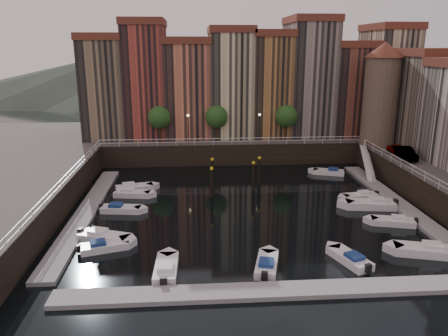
{
  "coord_description": "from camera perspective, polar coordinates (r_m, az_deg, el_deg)",
  "views": [
    {
      "loc": [
        -5.35,
        -42.99,
        16.24
      ],
      "look_at": [
        -1.95,
        4.0,
        3.05
      ],
      "focal_mm": 35.0,
      "sensor_mm": 36.0,
      "label": 1
    }
  ],
  "objects": [
    {
      "name": "promenade_trees",
      "position": [
        62.08,
        -0.38,
        6.69
      ],
      "size": [
        21.2,
        3.2,
        5.2
      ],
      "color": "black",
      "rests_on": "quay_far"
    },
    {
      "name": "dock_near",
      "position": [
        31.02,
        6.66,
        -15.67
      ],
      "size": [
        30.0,
        2.0,
        0.35
      ],
      "primitive_type": "cube",
      "color": "gray",
      "rests_on": "ground"
    },
    {
      "name": "car_a",
      "position": [
        58.26,
        21.99,
        2.04
      ],
      "size": [
        2.15,
        4.2,
        1.37
      ],
      "primitive_type": "imported",
      "rotation": [
        0.0,
        0.0,
        0.14
      ],
      "color": "gray",
      "rests_on": "quay_right"
    },
    {
      "name": "car_b",
      "position": [
        56.75,
        22.59,
        1.69
      ],
      "size": [
        1.92,
        4.56,
        1.47
      ],
      "primitive_type": "imported",
      "rotation": [
        0.0,
        0.0,
        -0.08
      ],
      "color": "gray",
      "rests_on": "quay_right"
    },
    {
      "name": "boat_left_4",
      "position": [
        51.8,
        -11.8,
        -2.56
      ],
      "size": [
        4.73,
        2.75,
        1.06
      ],
      "rotation": [
        0.0,
        0.0,
        0.26
      ],
      "color": "silver",
      "rests_on": "ground"
    },
    {
      "name": "corner_tower",
      "position": [
        63.12,
        19.83,
        9.23
      ],
      "size": [
        5.2,
        5.2,
        13.8
      ],
      "color": "#6B5B4C",
      "rests_on": "quay_right"
    },
    {
      "name": "ground",
      "position": [
        46.27,
        2.78,
        -4.93
      ],
      "size": [
        200.0,
        200.0,
        0.0
      ],
      "primitive_type": "plane",
      "color": "black",
      "rests_on": "ground"
    },
    {
      "name": "dock_right",
      "position": [
        49.86,
        21.8,
        -4.33
      ],
      "size": [
        2.0,
        28.0,
        0.35
      ],
      "primitive_type": "cube",
      "color": "gray",
      "rests_on": "ground"
    },
    {
      "name": "quay_far",
      "position": [
        70.75,
        0.29,
        3.61
      ],
      "size": [
        80.0,
        20.0,
        3.0
      ],
      "primitive_type": "cube",
      "color": "black",
      "rests_on": "ground"
    },
    {
      "name": "street_lamps",
      "position": [
        61.23,
        0.0,
        5.91
      ],
      "size": [
        10.36,
        0.36,
        4.18
      ],
      "color": "black",
      "rests_on": "quay_far"
    },
    {
      "name": "boat_right_3",
      "position": [
        50.36,
        17.45,
        -3.54
      ],
      "size": [
        4.19,
        2.02,
        0.94
      ],
      "rotation": [
        0.0,
        0.0,
        3.28
      ],
      "color": "silver",
      "rests_on": "ground"
    },
    {
      "name": "dock_left",
      "position": [
        46.25,
        -17.5,
        -5.45
      ],
      "size": [
        2.0,
        28.0,
        0.35
      ],
      "primitive_type": "cube",
      "color": "gray",
      "rests_on": "ground"
    },
    {
      "name": "far_terrace",
      "position": [
        67.26,
        3.34,
        11.1
      ],
      "size": [
        48.7,
        10.3,
        17.5
      ],
      "color": "#7F6C51",
      "rests_on": "quay_far"
    },
    {
      "name": "railings",
      "position": [
        49.76,
        2.17,
        1.14
      ],
      "size": [
        36.08,
        34.04,
        0.52
      ],
      "color": "white",
      "rests_on": "ground"
    },
    {
      "name": "boat_near_0",
      "position": [
        33.37,
        -7.58,
        -12.95
      ],
      "size": [
        1.76,
        4.56,
        1.04
      ],
      "rotation": [
        0.0,
        0.0,
        1.55
      ],
      "color": "silver",
      "rests_on": "ground"
    },
    {
      "name": "boat_right_2",
      "position": [
        47.93,
        18.69,
        -4.51
      ],
      "size": [
        5.35,
        2.54,
        1.2
      ],
      "rotation": [
        0.0,
        0.0,
        3.01
      ],
      "color": "silver",
      "rests_on": "ground"
    },
    {
      "name": "boat_left_1",
      "position": [
        39.46,
        -15.5,
        -8.69
      ],
      "size": [
        4.82,
        3.18,
        1.09
      ],
      "rotation": [
        0.0,
        0.0,
        -0.36
      ],
      "color": "silver",
      "rests_on": "ground"
    },
    {
      "name": "boat_near_3",
      "position": [
        35.93,
        16.17,
        -11.31
      ],
      "size": [
        2.8,
        4.32,
        0.97
      ],
      "rotation": [
        0.0,
        0.0,
        1.92
      ],
      "color": "silver",
      "rests_on": "ground"
    },
    {
      "name": "boat_left_0",
      "position": [
        37.84,
        -15.48,
        -9.85
      ],
      "size": [
        4.22,
        2.56,
        0.95
      ],
      "rotation": [
        0.0,
        0.0,
        0.3
      ],
      "color": "silver",
      "rests_on": "ground"
    },
    {
      "name": "gangway",
      "position": [
        59.31,
        18.25,
        0.86
      ],
      "size": [
        2.78,
        8.32,
        3.73
      ],
      "color": "white",
      "rests_on": "ground"
    },
    {
      "name": "boat_left_2",
      "position": [
        45.63,
        -13.41,
        -5.22
      ],
      "size": [
        4.3,
        2.03,
        0.97
      ],
      "rotation": [
        0.0,
        0.0,
        -0.13
      ],
      "color": "silver",
      "rests_on": "ground"
    },
    {
      "name": "boat_near_2",
      "position": [
        33.85,
        5.6,
        -12.48
      ],
      "size": [
        2.48,
        4.37,
        0.98
      ],
      "rotation": [
        0.0,
        0.0,
        1.32
      ],
      "color": "silver",
      "rests_on": "ground"
    },
    {
      "name": "boat_left_3",
      "position": [
        49.96,
        -12.0,
        -3.29
      ],
      "size": [
        4.33,
        2.14,
        0.97
      ],
      "rotation": [
        0.0,
        0.0,
        -0.16
      ],
      "color": "silver",
      "rests_on": "ground"
    },
    {
      "name": "mooring_pilings",
      "position": [
        50.82,
        1.38,
        -1.05
      ],
      "size": [
        6.28,
        4.59,
        3.78
      ],
      "color": "black",
      "rests_on": "ground"
    },
    {
      "name": "boat_right_0",
      "position": [
        39.24,
        24.82,
        -9.75
      ],
      "size": [
        5.03,
        2.96,
        1.13
      ],
      "rotation": [
        0.0,
        0.0,
        2.87
      ],
      "color": "silver",
      "rests_on": "ground"
    },
    {
      "name": "mountains",
      "position": [
        153.38,
        -1.52,
        12.52
      ],
      "size": [
        145.0,
        100.0,
        18.0
      ],
      "color": "#2D382D",
      "rests_on": "ground"
    },
    {
      "name": "boat_right_1",
      "position": [
        44.34,
        21.31,
        -6.52
      ],
      "size": [
        4.29,
        2.48,
        0.96
      ],
      "rotation": [
        0.0,
        0.0,
        2.88
      ],
      "color": "silver",
      "rests_on": "ground"
    },
    {
      "name": "boat_right_4",
      "position": [
        58.88,
        13.63,
        -0.5
      ],
      "size": [
        4.24,
        2.72,
        0.96
      ],
      "rotation": [
        0.0,
        0.0,
        2.8
      ],
      "color": "silver",
      "rests_on": "ground"
    }
  ]
}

